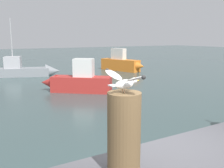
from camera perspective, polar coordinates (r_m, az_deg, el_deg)
mooring_post at (r=2.80m, az=2.66°, el=-10.84°), size 0.36×0.36×0.89m
seagull at (r=2.65m, az=2.82°, el=0.63°), size 0.39×0.64×0.22m
boat_orange at (r=21.30m, az=2.26°, el=4.56°), size 2.06×4.19×1.82m
boat_grey at (r=19.37m, az=-19.01°, el=2.89°), size 5.33×2.82×4.19m
boat_red at (r=13.24m, az=-7.89°, el=0.63°), size 3.38×2.98×1.69m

